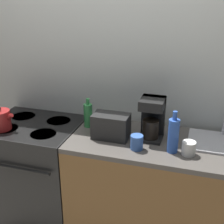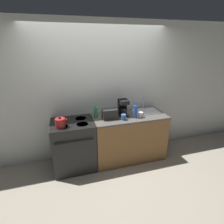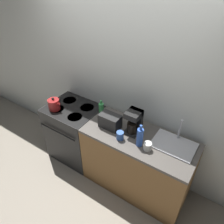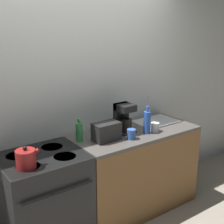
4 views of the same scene
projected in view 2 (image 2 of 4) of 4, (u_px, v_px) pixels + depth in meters
The scene contains 12 objects.
ground_plane at pixel (109, 170), 3.23m from camera, with size 12.00×12.00×0.00m, color gray.
wall_back at pixel (99, 93), 3.36m from camera, with size 8.00×0.05×2.60m.
stove at pixel (74, 144), 3.18m from camera, with size 0.74×0.66×0.92m.
counter_block at pixel (129, 137), 3.47m from camera, with size 1.39×0.62×0.92m.
kettle at pixel (60, 123), 2.81m from camera, with size 0.20×0.16×0.19m.
toaster at pixel (110, 114), 3.13m from camera, with size 0.26×0.16×0.18m.
coffee_maker at pixel (123, 107), 3.26m from camera, with size 0.17×0.19×0.31m.
sink_tray at pixel (146, 111), 3.49m from camera, with size 0.49×0.35×0.28m.
bottle_blue at pixel (135, 111), 3.16m from camera, with size 0.07×0.07×0.29m.
bottle_green at pixel (96, 112), 3.19m from camera, with size 0.07×0.07×0.23m.
cup_blue at pixel (124, 117), 3.10m from camera, with size 0.09×0.09×0.10m.
cup_white at pixel (141, 115), 3.21m from camera, with size 0.09×0.09×0.09m.
Camera 2 is at (-0.67, -2.52, 2.19)m, focal length 28.00 mm.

